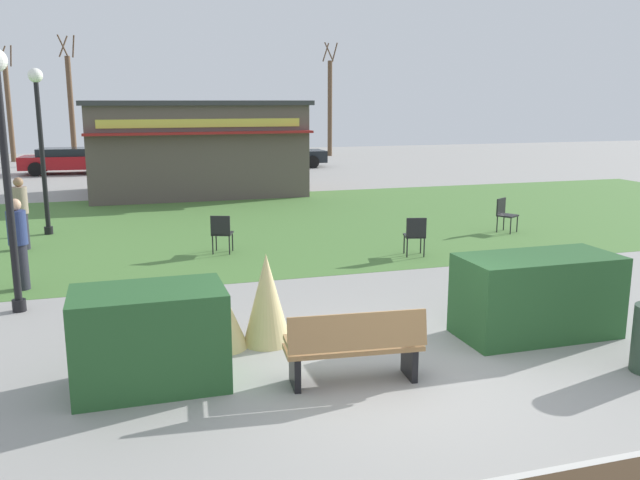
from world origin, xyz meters
name	(u,v)px	position (x,y,z in m)	size (l,w,h in m)	color
ground_plane	(401,382)	(0.00, 0.00, 0.00)	(80.00, 80.00, 0.00)	#999691
lawn_patch	(241,224)	(0.00, 11.06, 0.00)	(36.00, 12.00, 0.01)	#4C7A38
park_bench	(355,347)	(-0.57, 0.12, 0.48)	(1.74, 0.68, 0.95)	#9E7547
hedge_left	(150,338)	(-2.96, 0.81, 0.61)	(1.81, 1.10, 1.22)	#28562B
hedge_right	(537,296)	(2.59, 0.98, 0.60)	(2.33, 1.10, 1.21)	#28562B
ornamental_grass_behind_left	(219,314)	(-1.97, 1.85, 0.49)	(0.80, 0.80, 0.98)	#D1BC7F
ornamental_grass_behind_right	(267,299)	(-1.29, 1.80, 0.66)	(0.69, 0.69, 1.32)	#D1BC7F
lamppost_mid	(4,151)	(-4.90, 4.44, 2.64)	(0.36, 0.36, 4.20)	black
lamppost_far	(40,132)	(-5.02, 11.18, 2.64)	(0.36, 0.36, 4.20)	black
food_kiosk	(194,147)	(-0.42, 18.08, 1.71)	(7.83, 5.32, 3.40)	#594C47
cafe_chair_west	(222,231)	(-1.05, 7.64, 0.53)	(0.57, 0.57, 0.89)	black
cafe_chair_east	(415,233)	(3.02, 6.12, 0.53)	(0.53, 0.53, 0.89)	black
cafe_chair_center	(505,212)	(6.47, 7.99, 0.53)	(0.60, 0.60, 0.89)	black
person_strolling	(21,213)	(-5.41, 9.43, 0.86)	(0.34, 0.34, 1.69)	#23232D
person_standing	(18,244)	(-5.01, 5.82, 0.86)	(0.34, 0.34, 1.69)	#23232D
parked_car_west_slot	(67,160)	(-5.46, 26.46, 0.64)	(4.33, 2.32, 1.20)	maroon
parked_car_center_slot	(180,157)	(-0.21, 26.46, 0.64)	(4.35, 2.34, 1.20)	silver
parked_car_east_slot	(283,155)	(5.03, 26.46, 0.64)	(4.24, 2.13, 1.20)	black
tree_left_bg	(9,111)	(-8.79, 33.92, 2.81)	(0.91, 0.96, 6.35)	brown
tree_right_bg	(71,108)	(-5.38, 31.25, 3.00)	(0.91, 0.96, 6.74)	brown
tree_center_bg	(330,106)	(9.54, 32.59, 3.04)	(0.91, 0.96, 6.82)	brown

